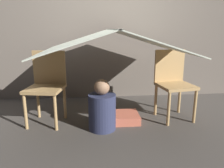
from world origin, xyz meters
The scene contains 7 objects.
ground_plane centered at (0.00, 0.00, 0.00)m, with size 8.80×8.80×0.00m, color #47423D.
wall_back centered at (0.00, 1.12, 1.25)m, with size 7.00×0.05×2.50m.
chair_left centered at (-0.78, 0.15, 0.48)m, with size 0.47×0.47×0.87m.
chair_right centered at (0.79, 0.15, 0.48)m, with size 0.46×0.46×0.87m.
sheet_canopy centered at (0.00, 0.08, 0.99)m, with size 1.60×1.49×0.26m.
person_front centered at (-0.13, -0.14, 0.24)m, with size 0.31×0.31×0.59m.
floor_cushion centered at (0.12, 0.05, 0.05)m, with size 0.42×0.34×0.10m.
Camera 1 is at (-0.23, -2.46, 1.12)m, focal length 35.00 mm.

